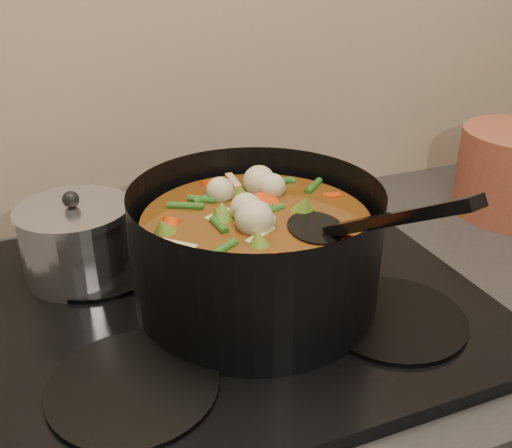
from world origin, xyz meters
name	(u,v)px	position (x,y,z in m)	size (l,w,h in m)	color
stovetop	(235,297)	(0.00, 1.93, 0.92)	(0.62, 0.54, 0.03)	black
stockpot	(257,250)	(0.02, 1.91, 1.00)	(0.32, 0.41, 0.23)	black
saucepan	(77,241)	(-0.18, 2.05, 0.98)	(0.15, 0.15, 0.13)	silver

